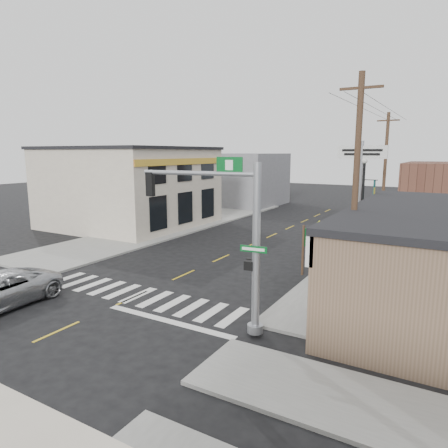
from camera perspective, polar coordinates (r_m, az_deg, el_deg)
The scene contains 18 objects.
ground at distance 18.94m, azimuth -12.96°, elevation -10.26°, with size 140.00×140.00×0.00m, color black.
sidewalk_right at distance 26.86m, azimuth 22.19°, elevation -4.51°, with size 6.00×38.00×0.13m, color gray.
sidewalk_left at distance 34.10m, azimuth -9.24°, elevation -0.87°, with size 6.00×38.00×0.13m, color gray.
center_line at distance 25.07m, azimuth -0.41°, elevation -4.90°, with size 0.12×56.00×0.01m, color gold.
crosswalk at distance 19.21m, azimuth -12.14°, elevation -9.91°, with size 11.00×2.20×0.01m, color silver.
left_building at distance 37.01m, azimuth -13.23°, elevation 5.07°, with size 12.00×12.00×6.80m, color beige.
bldg_distant_left at distance 50.65m, azimuth 2.62°, elevation 6.41°, with size 9.00×10.00×6.40m, color gray.
traffic_signal_pole at distance 14.11m, azimuth 1.93°, elevation -0.76°, with size 4.94×0.38×6.25m.
guide_sign at distance 21.05m, azimuth 12.82°, elevation -2.85°, with size 1.53×0.13×2.68m.
fire_hydrant at distance 19.62m, azimuth 14.91°, elevation -8.07°, with size 0.21×0.21×0.68m.
ped_crossing_sign at distance 21.64m, azimuth 13.38°, elevation -1.91°, with size 1.12×0.08×2.89m.
lamp_post at distance 24.68m, azimuth 19.27°, elevation 2.92°, with size 0.79×0.62×6.08m.
dance_center_sign at distance 29.75m, azimuth 19.00°, elevation 7.67°, with size 3.38×0.21×7.19m.
bare_tree at distance 19.99m, azimuth 24.55°, elevation 1.56°, with size 2.36×2.36×4.73m.
shrub_front at distance 15.52m, azimuth 20.93°, elevation -12.79°, with size 1.38×1.38×1.04m, color #173A1B.
shrub_back at distance 22.25m, azimuth 24.86°, elevation -6.33°, with size 1.16×1.16×0.87m, color black.
utility_pole_near at distance 17.06m, azimuth 18.24°, elevation 4.51°, with size 1.65×0.25×9.49m.
utility_pole_far at distance 33.45m, azimuth 21.95°, elevation 6.75°, with size 1.63×0.25×9.39m.
Camera 1 is at (12.26, -12.87, 6.53)m, focal length 32.00 mm.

